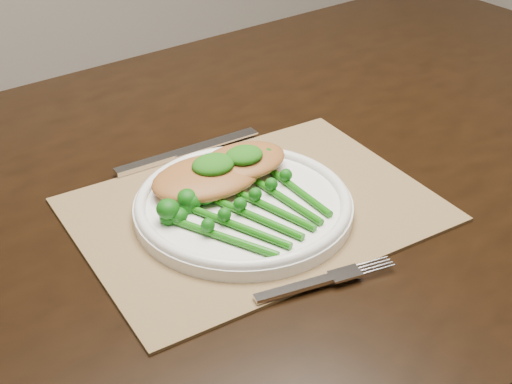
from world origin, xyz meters
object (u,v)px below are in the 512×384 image
placemat (255,209)px  chicken_fillet_left (207,177)px  dinner_plate (243,204)px  dining_table (272,351)px  broccolini_bundle (261,212)px

placemat → chicken_fillet_left: size_ratio=2.98×
placemat → dinner_plate: (-0.02, -0.00, 0.01)m
dinner_plate → chicken_fillet_left: bearing=113.4°
dining_table → broccolini_bundle: (-0.10, -0.13, 0.40)m
dinner_plate → dining_table: bearing=42.6°
dining_table → dinner_plate: (-0.11, -0.10, 0.39)m
dinner_plate → broccolini_bundle: bearing=-81.8°
dining_table → chicken_fillet_left: 0.43m
dinner_plate → broccolini_bundle: broccolini_bundle is taller
dining_table → dinner_plate: 0.41m
dining_table → chicken_fillet_left: (-0.13, -0.04, 0.41)m
dinner_plate → broccolini_bundle: size_ratio=1.24×
dinner_plate → placemat: bearing=3.8°
chicken_fillet_left → broccolini_bundle: size_ratio=0.67×
dinner_plate → chicken_fillet_left: (-0.02, 0.05, 0.02)m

